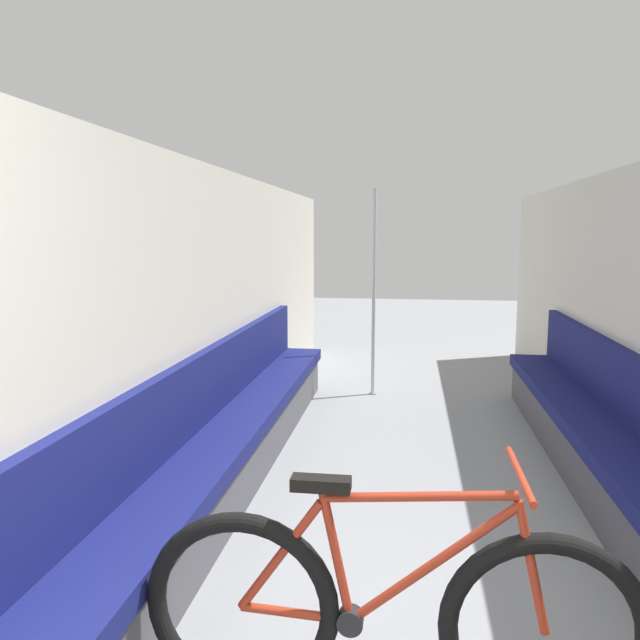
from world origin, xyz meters
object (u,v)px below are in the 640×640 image
grab_pole_near (374,296)px  bench_seat_row_right (612,454)px  bench_seat_row_left (233,436)px  bicycle (388,614)px

grab_pole_near → bench_seat_row_right: bearing=-55.8°
bench_seat_row_left → bicycle: size_ratio=2.87×
bicycle → grab_pole_near: 4.34m
bench_seat_row_right → grab_pole_near: bearing=124.2°
bench_seat_row_right → bicycle: (-1.30, -1.92, 0.07)m
grab_pole_near → bench_seat_row_left: bearing=-108.5°
bicycle → grab_pole_near: grab_pole_near is taller
bench_seat_row_left → grab_pole_near: 2.59m
bench_seat_row_left → grab_pole_near: bearing=71.5°
bench_seat_row_left → bicycle: bearing=-60.3°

